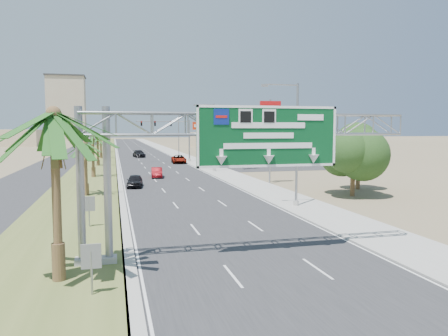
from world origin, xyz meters
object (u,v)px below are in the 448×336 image
(sign_gantry, at_px, (236,135))
(palm_near, at_px, (54,115))
(pole_sign_red_near, at_px, (270,117))
(car_far, at_px, (139,154))
(pole_sign_red_far, at_px, (197,128))
(car_mid_lane, at_px, (157,173))
(store_building, at_px, (273,152))
(car_left_lane, at_px, (135,181))
(pole_sign_blue, at_px, (243,129))
(car_right_lane, at_px, (179,159))
(signal_mast, at_px, (179,137))

(sign_gantry, relative_size, palm_near, 2.01)
(sign_gantry, height_order, pole_sign_red_near, pole_sign_red_near)
(car_far, height_order, pole_sign_red_far, pole_sign_red_far)
(car_mid_lane, bearing_deg, pole_sign_red_far, 77.23)
(store_building, bearing_deg, sign_gantry, -112.36)
(pole_sign_red_near, height_order, pole_sign_red_far, pole_sign_red_near)
(car_left_lane, relative_size, car_mid_lane, 1.01)
(car_left_lane, xyz_separation_m, pole_sign_red_far, (16.76, 52.07, 5.70))
(store_building, bearing_deg, pole_sign_red_far, 113.10)
(car_mid_lane, distance_m, pole_sign_red_near, 17.01)
(pole_sign_red_near, distance_m, pole_sign_red_far, 52.91)
(pole_sign_red_near, bearing_deg, car_far, 103.27)
(store_building, xyz_separation_m, pole_sign_blue, (-9.50, -12.24, 4.26))
(palm_near, xyz_separation_m, car_right_lane, (13.87, 60.74, -6.19))
(signal_mast, height_order, pole_sign_red_far, pole_sign_red_far)
(pole_sign_red_near, bearing_deg, sign_gantry, -113.57)
(palm_near, bearing_deg, sign_gantry, 13.32)
(car_far, xyz_separation_m, pole_sign_blue, (13.98, -33.74, 5.49))
(palm_near, relative_size, car_mid_lane, 2.11)
(palm_near, height_order, car_far, palm_near)
(signal_mast, distance_m, car_mid_lane, 26.89)
(signal_mast, bearing_deg, car_right_lane, -98.90)
(car_far, bearing_deg, car_left_lane, -101.35)
(signal_mast, bearing_deg, pole_sign_blue, -68.09)
(car_left_lane, relative_size, pole_sign_red_far, 0.50)
(signal_mast, distance_m, pole_sign_blue, 19.69)
(pole_sign_red_near, bearing_deg, car_right_lane, 100.34)
(car_far, relative_size, pole_sign_blue, 0.63)
(car_mid_lane, height_order, pole_sign_red_far, pole_sign_red_far)
(palm_near, height_order, car_mid_lane, palm_near)
(palm_near, bearing_deg, car_right_lane, 77.14)
(sign_gantry, bearing_deg, pole_sign_blue, 72.81)
(signal_mast, distance_m, pole_sign_red_far, 18.78)
(car_left_lane, bearing_deg, palm_near, -92.44)
(sign_gantry, bearing_deg, signal_mast, 84.26)
(pole_sign_red_near, xyz_separation_m, pole_sign_red_far, (1.48, 52.87, -1.30))
(pole_sign_red_far, bearing_deg, pole_sign_blue, -89.23)
(car_right_lane, xyz_separation_m, car_far, (-6.14, 18.75, 0.02))
(palm_near, relative_size, pole_sign_blue, 1.00)
(store_building, distance_m, pole_sign_red_far, 25.81)
(signal_mast, height_order, car_far, signal_mast)
(pole_sign_red_near, bearing_deg, palm_near, -124.68)
(signal_mast, bearing_deg, pole_sign_red_far, 68.55)
(car_right_lane, relative_size, pole_sign_red_far, 0.66)
(car_far, xyz_separation_m, pole_sign_red_near, (12.02, -50.96, 6.92))
(palm_near, height_order, store_building, palm_near)
(car_right_lane, distance_m, pole_sign_blue, 17.79)
(signal_mast, xyz_separation_m, pole_sign_blue, (7.33, -18.22, 1.41))
(sign_gantry, height_order, car_far, sign_gantry)
(store_building, distance_m, car_far, 31.85)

